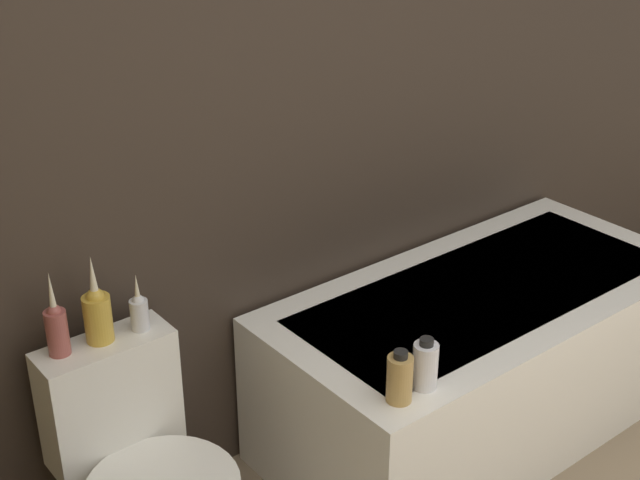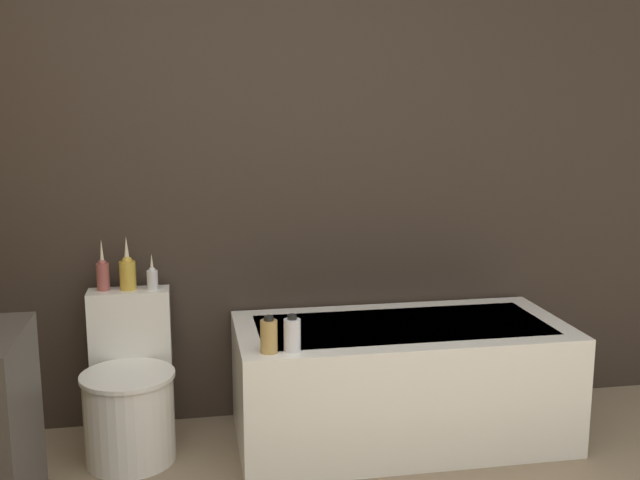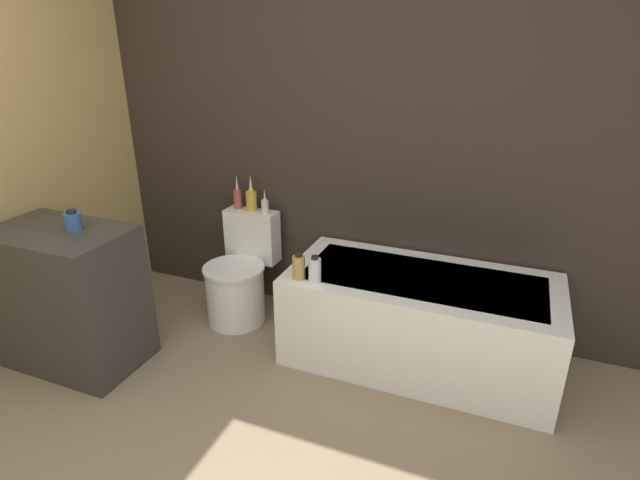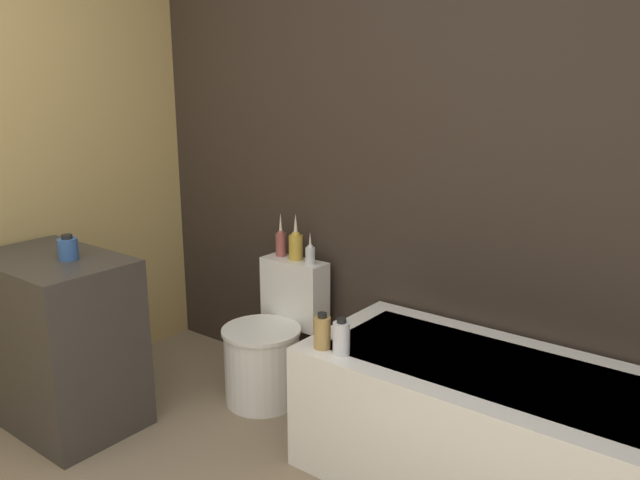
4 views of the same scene
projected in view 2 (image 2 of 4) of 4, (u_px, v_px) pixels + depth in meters
wall_back_tiled at (240, 165)px, 3.69m from camera, size 6.40×0.06×2.60m
bathtub at (401, 381)px, 3.60m from camera, size 1.57×0.75×0.57m
toilet at (130, 394)px, 3.43m from camera, size 0.42×0.56×0.73m
vase_gold at (103, 273)px, 3.53m from camera, size 0.06×0.06×0.25m
vase_silver at (128, 271)px, 3.55m from camera, size 0.08×0.08×0.26m
vase_bronze at (152, 277)px, 3.56m from camera, size 0.05×0.05×0.17m
shampoo_bottle_tall at (269, 336)px, 3.15m from camera, size 0.07×0.07×0.16m
shampoo_bottle_short at (292, 334)px, 3.17m from camera, size 0.07×0.07×0.16m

